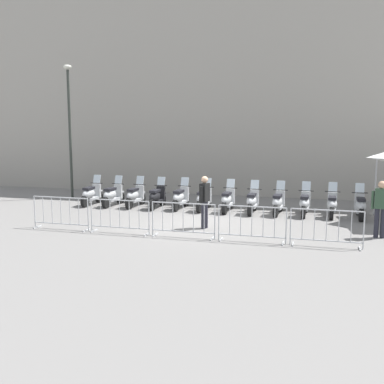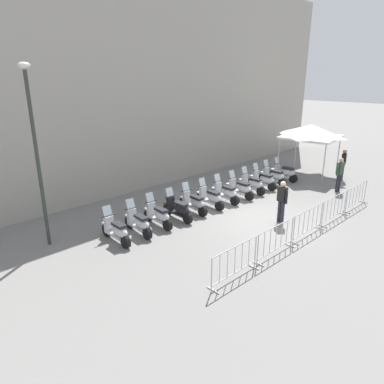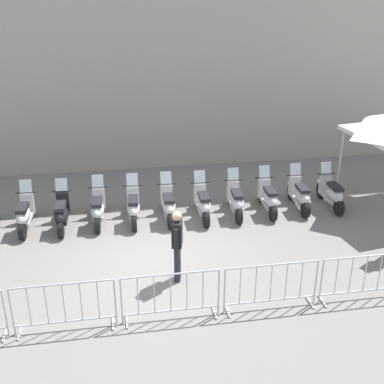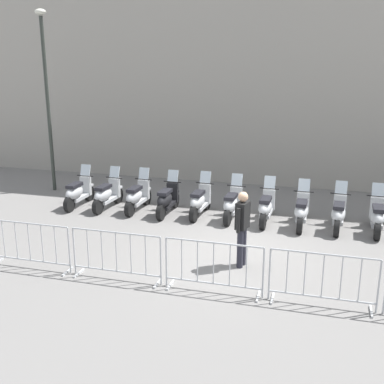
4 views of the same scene
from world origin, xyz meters
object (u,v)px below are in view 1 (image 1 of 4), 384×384
at_px(officer_near_row_end, 381,206).
at_px(barrier_segment_3, 252,224).
at_px(motorcycle_8, 278,203).
at_px(motorcycle_9, 305,204).
at_px(motorcycle_7, 252,202).
at_px(motorcycle_10, 332,205).
at_px(motorcycle_5, 203,199).
at_px(motorcycle_11, 360,206).
at_px(motorcycle_4, 180,198).
at_px(motorcycle_2, 135,196).
at_px(motorcycle_6, 228,200).
at_px(barrier_segment_4, 326,229).
at_px(motorcycle_3, 157,197).
at_px(barrier_segment_1, 120,217).
at_px(street_lamp, 69,119).
at_px(officer_by_barriers, 205,199).
at_px(motorcycle_0, 91,195).
at_px(motorcycle_1, 112,195).
at_px(barrier_segment_2, 183,220).
at_px(barrier_segment_0, 61,213).

bearing_deg(officer_near_row_end, barrier_segment_3, -166.35).
xyz_separation_m(motorcycle_8, motorcycle_9, (0.97, -0.13, 0.00)).
relative_size(motorcycle_7, motorcycle_10, 1.00).
distance_m(motorcycle_5, motorcycle_11, 5.87).
relative_size(motorcycle_4, officer_near_row_end, 0.99).
distance_m(motorcycle_2, motorcycle_6, 3.91).
height_order(motorcycle_4, barrier_segment_4, motorcycle_4).
bearing_deg(motorcycle_4, motorcycle_5, -12.17).
relative_size(motorcycle_3, barrier_segment_1, 0.87).
distance_m(motorcycle_7, motorcycle_8, 0.97).
relative_size(motorcycle_5, motorcycle_9, 1.00).
height_order(street_lamp, officer_by_barriers, street_lamp).
bearing_deg(barrier_segment_3, officer_near_row_end, 13.65).
xyz_separation_m(motorcycle_2, barrier_segment_4, (6.77, -5.61, 0.07)).
distance_m(motorcycle_0, motorcycle_2, 1.96).
distance_m(officer_near_row_end, officer_by_barriers, 5.40).
bearing_deg(barrier_segment_1, motorcycle_7, 41.45).
distance_m(motorcycle_1, motorcycle_7, 5.87).
bearing_deg(barrier_segment_1, motorcycle_10, 25.16).
distance_m(motorcycle_7, barrier_segment_4, 5.12).
height_order(barrier_segment_2, street_lamp, street_lamp).
relative_size(motorcycle_8, barrier_segment_3, 0.87).
distance_m(motorcycle_0, motorcycle_1, 0.97).
distance_m(motorcycle_6, barrier_segment_4, 5.74).
height_order(motorcycle_2, barrier_segment_4, motorcycle_2).
bearing_deg(motorcycle_9, motorcycle_7, 172.61).
relative_size(motorcycle_2, motorcycle_11, 1.00).
height_order(motorcycle_3, officer_by_barriers, officer_by_barriers).
xyz_separation_m(motorcycle_5, barrier_segment_3, (1.82, -4.80, 0.07)).
relative_size(street_lamp, officer_near_row_end, 3.50).
bearing_deg(motorcycle_11, barrier_segment_0, -164.52).
height_order(motorcycle_6, motorcycle_10, same).
xyz_separation_m(motorcycle_2, motorcycle_11, (8.69, -1.46, 0.00)).
height_order(motorcycle_1, barrier_segment_1, motorcycle_1).
height_order(motorcycle_5, officer_near_row_end, officer_near_row_end).
height_order(motorcycle_0, motorcycle_4, same).
height_order(motorcycle_10, officer_by_barriers, officer_by_barriers).
height_order(barrier_segment_4, street_lamp, street_lamp).
relative_size(motorcycle_3, motorcycle_7, 1.00).
distance_m(motorcycle_0, motorcycle_11, 10.76).
bearing_deg(officer_near_row_end, motorcycle_1, 155.03).
bearing_deg(motorcycle_10, barrier_segment_0, -161.85).
height_order(motorcycle_4, street_lamp, street_lamp).
bearing_deg(motorcycle_8, motorcycle_5, 169.50).
xyz_separation_m(motorcycle_3, barrier_segment_2, (1.71, -4.72, 0.07)).
height_order(barrier_segment_0, barrier_segment_3, same).
xyz_separation_m(motorcycle_9, motorcycle_10, (0.97, -0.12, 0.00)).
bearing_deg(motorcycle_6, officer_by_barriers, -102.37).
height_order(motorcycle_1, motorcycle_5, same).
distance_m(motorcycle_9, barrier_segment_2, 5.58).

